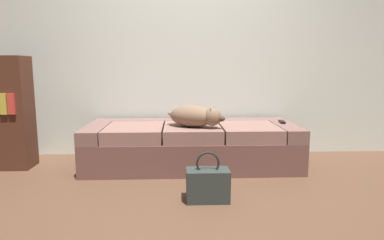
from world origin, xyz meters
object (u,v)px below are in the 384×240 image
(couch, at_px, (192,145))
(bookshelf, at_px, (0,113))
(tv_remote, at_px, (282,122))
(dog_tan, at_px, (195,116))
(handbag, at_px, (208,184))

(couch, height_order, bookshelf, bookshelf)
(tv_remote, distance_m, bookshelf, 2.81)
(dog_tan, relative_size, tv_remote, 3.84)
(couch, distance_m, bookshelf, 1.91)
(couch, relative_size, handbag, 5.51)
(couch, relative_size, tv_remote, 13.89)
(handbag, relative_size, bookshelf, 0.34)
(handbag, xyz_separation_m, bookshelf, (-1.96, 0.93, 0.43))
(dog_tan, height_order, bookshelf, bookshelf)
(tv_remote, bearing_deg, handbag, -125.79)
(dog_tan, relative_size, bookshelf, 0.52)
(dog_tan, xyz_separation_m, bookshelf, (-1.90, 0.16, 0.02))
(dog_tan, bearing_deg, bookshelf, 175.17)
(bookshelf, bearing_deg, couch, 0.03)
(handbag, distance_m, bookshelf, 2.21)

